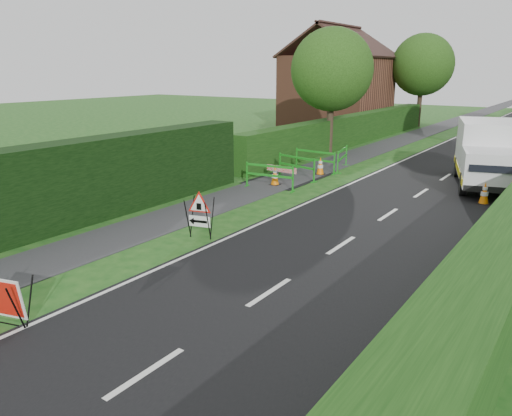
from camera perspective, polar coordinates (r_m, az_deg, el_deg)
The scene contains 19 objects.
ground at distance 11.41m, azimuth -11.98°, elevation -8.19°, with size 120.00×120.00×0.00m, color #154714.
footpath at distance 43.66m, azimuth 20.37°, elevation 8.72°, with size 2.00×90.00×0.02m, color #2D2D30.
hedge_west_near at distance 15.24m, azimuth -25.13°, elevation -3.24°, with size 1.10×18.00×2.50m, color black.
hedge_west_far at distance 32.06m, azimuth 10.89°, elevation 7.22°, with size 1.00×24.00×1.80m, color #14380F.
house_west at distance 41.12m, azimuth 9.23°, elevation 13.16°, with size 7.50×7.40×7.88m.
tree_nw at distance 27.94m, azimuth 8.69°, elevation 15.35°, with size 4.40×4.40×6.70m.
tree_fw at distance 42.88m, azimuth 18.51°, elevation 15.25°, with size 4.80×4.80×7.24m.
triangle_sign at distance 13.69m, azimuth -6.62°, elevation -0.40°, with size 0.95×0.95×1.13m.
works_van at distance 21.79m, azimuth 25.08°, elevation 5.71°, with size 3.60×5.90×2.53m.
traffic_cone_0 at distance 18.97m, azimuth 24.66°, elevation 1.55°, with size 0.38×0.38×0.79m.
traffic_cone_1 at distance 21.55m, azimuth 26.75°, elevation 2.84°, with size 0.38×0.38×0.79m.
traffic_cone_3 at distance 20.10m, azimuth 2.18°, elevation 3.71°, with size 0.38×0.38×0.79m.
traffic_cone_4 at distance 22.29m, azimuth 7.36°, elevation 4.78°, with size 0.38×0.38×0.79m.
ped_barrier_0 at distance 19.37m, azimuth 1.54°, elevation 3.98°, with size 2.09×0.56×1.00m.
ped_barrier_1 at distance 21.34m, azimuth 4.65°, elevation 5.02°, with size 2.09×0.82×1.00m.
ped_barrier_2 at distance 22.90m, azimuth 6.77°, elevation 5.69°, with size 2.08×0.48×1.00m.
ped_barrier_3 at distance 23.63m, azimuth 9.84°, elevation 5.88°, with size 0.83×2.08×1.00m.
redwhite_plank at distance 21.25m, azimuth 2.91°, elevation 3.27°, with size 1.50×0.04×0.25m, color red.
hatchback_car at distance 34.33m, azimuth 26.25°, elevation 7.52°, with size 1.51×3.76×1.28m, color silver.
Camera 1 is at (7.71, -7.08, 4.55)m, focal length 35.00 mm.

